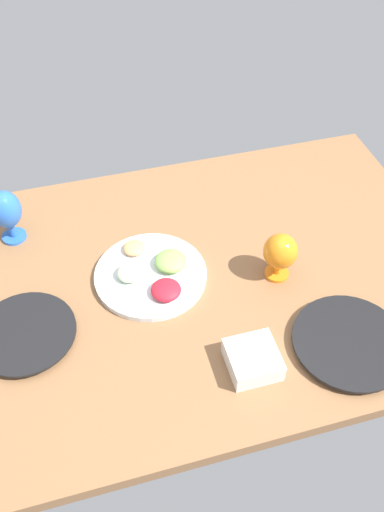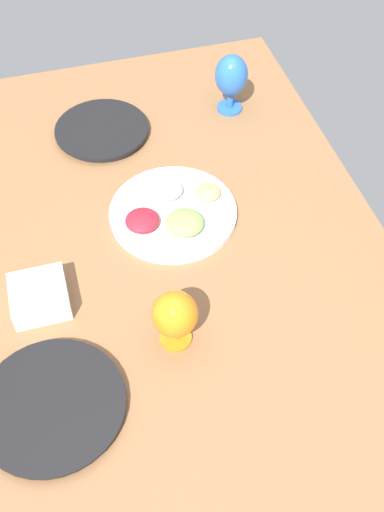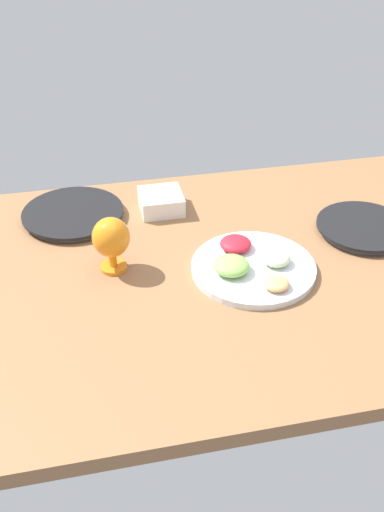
{
  "view_description": "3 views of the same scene",
  "coord_description": "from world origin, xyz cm",
  "px_view_note": "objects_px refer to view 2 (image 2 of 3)",
  "views": [
    {
      "loc": [
        -25.39,
        -98.39,
        118.35
      ],
      "look_at": [
        2.95,
        3.73,
        4.45
      ],
      "focal_mm": 38.2,
      "sensor_mm": 36.0,
      "label": 1
    },
    {
      "loc": [
        93.32,
        -21.26,
        114.43
      ],
      "look_at": [
        7.92,
        2.89,
        4.45
      ],
      "focal_mm": 43.24,
      "sensor_mm": 36.0,
      "label": 2
    },
    {
      "loc": [
        32.42,
        122.91,
        93.71
      ],
      "look_at": [
        5.87,
        -0.75,
        4.45
      ],
      "focal_mm": 42.7,
      "sensor_mm": 36.0,
      "label": 3
    }
  ],
  "objects_px": {
    "hurricane_glass_orange": "(175,315)",
    "square_bowl_white": "(39,296)",
    "dinner_plate_right": "(52,406)",
    "hurricane_glass_blue": "(231,77)",
    "dinner_plate_left": "(102,131)",
    "fruit_platter": "(173,212)"
  },
  "relations": [
    {
      "from": "hurricane_glass_orange",
      "to": "square_bowl_white",
      "type": "xyz_separation_m",
      "value": [
        -0.17,
        -0.27,
        -0.06
      ]
    },
    {
      "from": "hurricane_glass_blue",
      "to": "hurricane_glass_orange",
      "type": "height_order",
      "value": "hurricane_glass_blue"
    },
    {
      "from": "hurricane_glass_orange",
      "to": "square_bowl_white",
      "type": "relative_size",
      "value": 1.2
    },
    {
      "from": "dinner_plate_left",
      "to": "hurricane_glass_blue",
      "type": "distance_m",
      "value": 0.4
    },
    {
      "from": "hurricane_glass_orange",
      "to": "dinner_plate_right",
      "type": "bearing_deg",
      "value": -72.19
    },
    {
      "from": "hurricane_glass_blue",
      "to": "square_bowl_white",
      "type": "height_order",
      "value": "hurricane_glass_blue"
    },
    {
      "from": "square_bowl_white",
      "to": "fruit_platter",
      "type": "bearing_deg",
      "value": 116.51
    },
    {
      "from": "dinner_plate_right",
      "to": "hurricane_glass_orange",
      "type": "height_order",
      "value": "hurricane_glass_orange"
    },
    {
      "from": "dinner_plate_left",
      "to": "fruit_platter",
      "type": "distance_m",
      "value": 0.38
    },
    {
      "from": "fruit_platter",
      "to": "hurricane_glass_orange",
      "type": "distance_m",
      "value": 0.36
    },
    {
      "from": "fruit_platter",
      "to": "square_bowl_white",
      "type": "distance_m",
      "value": 0.39
    },
    {
      "from": "hurricane_glass_orange",
      "to": "square_bowl_white",
      "type": "bearing_deg",
      "value": -122.75
    },
    {
      "from": "fruit_platter",
      "to": "dinner_plate_right",
      "type": "bearing_deg",
      "value": -39.73
    },
    {
      "from": "fruit_platter",
      "to": "square_bowl_white",
      "type": "height_order",
      "value": "same"
    },
    {
      "from": "fruit_platter",
      "to": "hurricane_glass_orange",
      "type": "height_order",
      "value": "hurricane_glass_orange"
    },
    {
      "from": "square_bowl_white",
      "to": "hurricane_glass_blue",
      "type": "bearing_deg",
      "value": 131.42
    },
    {
      "from": "dinner_plate_left",
      "to": "dinner_plate_right",
      "type": "relative_size",
      "value": 0.89
    },
    {
      "from": "hurricane_glass_orange",
      "to": "hurricane_glass_blue",
      "type": "bearing_deg",
      "value": 153.73
    },
    {
      "from": "dinner_plate_right",
      "to": "hurricane_glass_blue",
      "type": "xyz_separation_m",
      "value": [
        -0.81,
        0.63,
        0.1
      ]
    },
    {
      "from": "dinner_plate_left",
      "to": "hurricane_glass_orange",
      "type": "relative_size",
      "value": 1.77
    },
    {
      "from": "dinner_plate_right",
      "to": "hurricane_glass_orange",
      "type": "distance_m",
      "value": 0.3
    },
    {
      "from": "dinner_plate_right",
      "to": "hurricane_glass_blue",
      "type": "bearing_deg",
      "value": 142.0
    }
  ]
}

